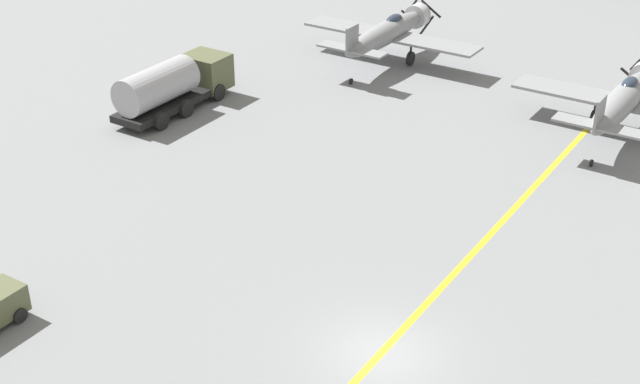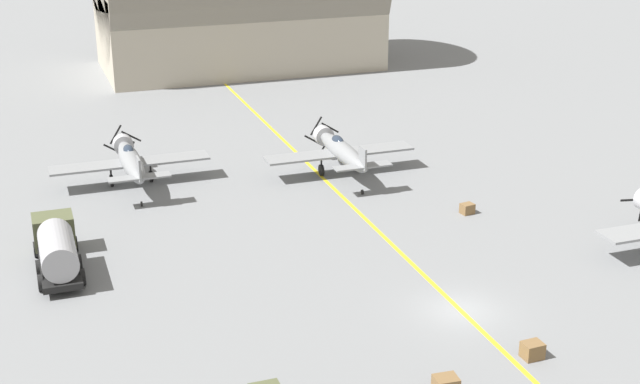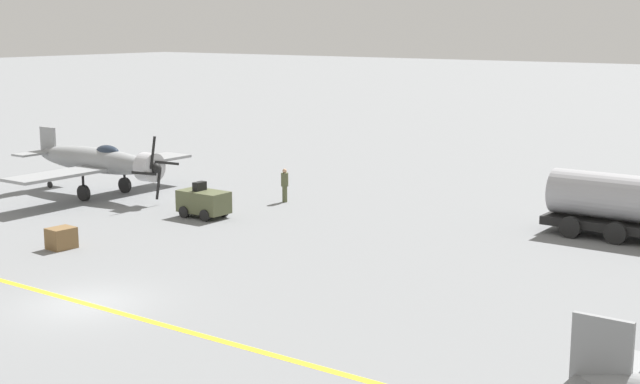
{
  "view_description": "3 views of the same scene",
  "coord_description": "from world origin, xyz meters",
  "px_view_note": "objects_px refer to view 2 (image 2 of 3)",
  "views": [
    {
      "loc": [
        11.76,
        -22.23,
        20.05
      ],
      "look_at": [
        -6.37,
        5.86,
        1.98
      ],
      "focal_mm": 50.0,
      "sensor_mm": 36.0,
      "label": 1
    },
    {
      "loc": [
        -21.95,
        -38.73,
        23.77
      ],
      "look_at": [
        -4.69,
        10.25,
        3.96
      ],
      "focal_mm": 50.0,
      "sensor_mm": 36.0,
      "label": 2
    },
    {
      "loc": [
        19.5,
        24.22,
        9.7
      ],
      "look_at": [
        -5.15,
        6.44,
        3.92
      ],
      "focal_mm": 50.0,
      "sensor_mm": 36.0,
      "label": 3
    }
  ],
  "objects_px": {
    "supply_crate_by_tanker": "(532,350)",
    "supply_crate_outboard": "(467,209)",
    "airplane_far_left": "(131,160)",
    "airplane_far_center": "(341,151)",
    "fuel_tanker": "(57,247)"
  },
  "relations": [
    {
      "from": "supply_crate_by_tanker",
      "to": "supply_crate_outboard",
      "type": "distance_m",
      "value": 19.19
    },
    {
      "from": "airplane_far_left",
      "to": "supply_crate_outboard",
      "type": "xyz_separation_m",
      "value": [
        21.43,
        -13.58,
        -1.65
      ]
    },
    {
      "from": "airplane_far_center",
      "to": "supply_crate_by_tanker",
      "type": "relative_size",
      "value": 11.75
    },
    {
      "from": "fuel_tanker",
      "to": "supply_crate_outboard",
      "type": "distance_m",
      "value": 27.83
    },
    {
      "from": "airplane_far_left",
      "to": "supply_crate_by_tanker",
      "type": "bearing_deg",
      "value": -64.06
    },
    {
      "from": "airplane_far_left",
      "to": "supply_crate_outboard",
      "type": "bearing_deg",
      "value": -32.17
    },
    {
      "from": "fuel_tanker",
      "to": "supply_crate_by_tanker",
      "type": "distance_m",
      "value": 28.46
    },
    {
      "from": "airplane_far_center",
      "to": "fuel_tanker",
      "type": "bearing_deg",
      "value": -157.8
    },
    {
      "from": "supply_crate_outboard",
      "to": "airplane_far_left",
      "type": "bearing_deg",
      "value": 147.65
    },
    {
      "from": "fuel_tanker",
      "to": "supply_crate_outboard",
      "type": "bearing_deg",
      "value": -0.37
    },
    {
      "from": "airplane_far_left",
      "to": "fuel_tanker",
      "type": "relative_size",
      "value": 1.5
    },
    {
      "from": "supply_crate_by_tanker",
      "to": "supply_crate_outboard",
      "type": "xyz_separation_m",
      "value": [
        6.1,
        18.2,
        -0.06
      ]
    },
    {
      "from": "airplane_far_left",
      "to": "supply_crate_by_tanker",
      "type": "height_order",
      "value": "airplane_far_left"
    },
    {
      "from": "supply_crate_outboard",
      "to": "fuel_tanker",
      "type": "bearing_deg",
      "value": 179.63
    },
    {
      "from": "airplane_far_left",
      "to": "supply_crate_by_tanker",
      "type": "xyz_separation_m",
      "value": [
        15.33,
        -31.77,
        -1.59
      ]
    }
  ]
}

